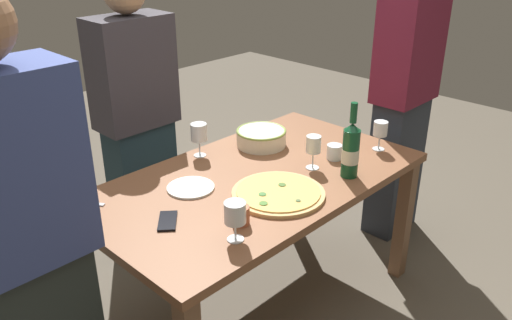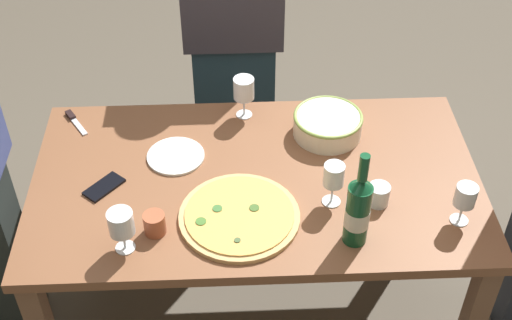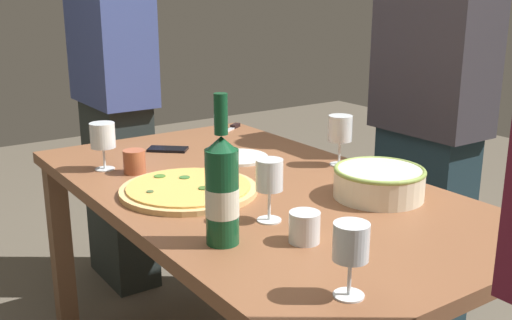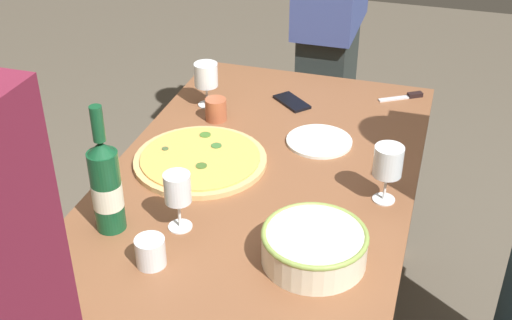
{
  "view_description": "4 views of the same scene",
  "coord_description": "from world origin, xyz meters",
  "px_view_note": "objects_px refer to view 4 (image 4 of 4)",
  "views": [
    {
      "loc": [
        -1.58,
        -1.53,
        1.86
      ],
      "look_at": [
        0.0,
        0.0,
        0.83
      ],
      "focal_mm": 36.92,
      "sensor_mm": 36.0,
      "label": 1
    },
    {
      "loc": [
        -0.08,
        -1.82,
        2.44
      ],
      "look_at": [
        0.0,
        0.0,
        0.83
      ],
      "focal_mm": 48.9,
      "sensor_mm": 36.0,
      "label": 2
    },
    {
      "loc": [
        1.45,
        -1.01,
        1.34
      ],
      "look_at": [
        0.0,
        0.0,
        0.83
      ],
      "focal_mm": 42.77,
      "sensor_mm": 36.0,
      "label": 3
    },
    {
      "loc": [
        1.56,
        0.47,
        1.85
      ],
      "look_at": [
        0.0,
        0.0,
        0.83
      ],
      "focal_mm": 47.27,
      "sensor_mm": 36.0,
      "label": 4
    }
  ],
  "objects_px": {
    "wine_glass_by_bottle": "(206,76)",
    "cell_phone": "(292,102)",
    "pizza": "(200,160)",
    "wine_glass_near_pizza": "(178,190)",
    "wine_glass_far_left": "(388,164)",
    "wine_bottle": "(106,185)",
    "pizza_knife": "(407,96)",
    "person_host": "(330,20)",
    "cup_amber": "(150,252)",
    "wine_glass_far_right": "(55,291)",
    "serving_bowl": "(314,245)",
    "cup_ceramic": "(216,109)",
    "dining_table": "(256,210)",
    "side_plate": "(319,141)"
  },
  "relations": [
    {
      "from": "wine_glass_by_bottle",
      "to": "cell_phone",
      "type": "height_order",
      "value": "wine_glass_by_bottle"
    },
    {
      "from": "pizza",
      "to": "wine_glass_near_pizza",
      "type": "height_order",
      "value": "wine_glass_near_pizza"
    },
    {
      "from": "pizza",
      "to": "wine_glass_far_left",
      "type": "bearing_deg",
      "value": 86.52
    },
    {
      "from": "wine_bottle",
      "to": "pizza_knife",
      "type": "height_order",
      "value": "wine_bottle"
    },
    {
      "from": "pizza_knife",
      "to": "person_host",
      "type": "distance_m",
      "value": 0.55
    },
    {
      "from": "wine_glass_near_pizza",
      "to": "cup_amber",
      "type": "distance_m",
      "value": 0.18
    },
    {
      "from": "wine_glass_by_bottle",
      "to": "wine_glass_far_right",
      "type": "bearing_deg",
      "value": 3.76
    },
    {
      "from": "wine_glass_far_right",
      "to": "wine_glass_near_pizza",
      "type": "bearing_deg",
      "value": 165.54
    },
    {
      "from": "pizza",
      "to": "serving_bowl",
      "type": "relative_size",
      "value": 1.55
    },
    {
      "from": "pizza",
      "to": "serving_bowl",
      "type": "xyz_separation_m",
      "value": [
        0.35,
        0.43,
        0.04
      ]
    },
    {
      "from": "wine_glass_far_left",
      "to": "cup_ceramic",
      "type": "bearing_deg",
      "value": -116.92
    },
    {
      "from": "wine_glass_near_pizza",
      "to": "cup_ceramic",
      "type": "distance_m",
      "value": 0.61
    },
    {
      "from": "dining_table",
      "to": "wine_glass_by_bottle",
      "type": "bearing_deg",
      "value": -144.17
    },
    {
      "from": "pizza",
      "to": "cell_phone",
      "type": "bearing_deg",
      "value": 160.29
    },
    {
      "from": "side_plate",
      "to": "cell_phone",
      "type": "distance_m",
      "value": 0.29
    },
    {
      "from": "wine_glass_near_pizza",
      "to": "cup_amber",
      "type": "xyz_separation_m",
      "value": [
        0.16,
        -0.01,
        -0.08
      ]
    },
    {
      "from": "wine_glass_far_right",
      "to": "wine_glass_by_bottle",
      "type": "bearing_deg",
      "value": -176.24
    },
    {
      "from": "wine_bottle",
      "to": "wine_glass_by_bottle",
      "type": "distance_m",
      "value": 0.74
    },
    {
      "from": "pizza",
      "to": "cell_phone",
      "type": "relative_size",
      "value": 2.83
    },
    {
      "from": "wine_glass_by_bottle",
      "to": "wine_glass_far_right",
      "type": "distance_m",
      "value": 1.1
    },
    {
      "from": "pizza",
      "to": "wine_bottle",
      "type": "relative_size",
      "value": 1.13
    },
    {
      "from": "wine_glass_near_pizza",
      "to": "wine_glass_far_left",
      "type": "height_order",
      "value": "wine_glass_far_left"
    },
    {
      "from": "wine_glass_far_left",
      "to": "pizza_knife",
      "type": "bearing_deg",
      "value": -179.29
    },
    {
      "from": "wine_bottle",
      "to": "wine_glass_far_left",
      "type": "xyz_separation_m",
      "value": [
        -0.34,
        0.67,
        -0.01
      ]
    },
    {
      "from": "cup_ceramic",
      "to": "wine_bottle",
      "type": "bearing_deg",
      "value": -5.44
    },
    {
      "from": "wine_glass_far_right",
      "to": "pizza",
      "type": "bearing_deg",
      "value": 176.65
    },
    {
      "from": "pizza",
      "to": "person_host",
      "type": "height_order",
      "value": "person_host"
    },
    {
      "from": "dining_table",
      "to": "wine_glass_far_left",
      "type": "bearing_deg",
      "value": 94.75
    },
    {
      "from": "dining_table",
      "to": "pizza",
      "type": "height_order",
      "value": "pizza"
    },
    {
      "from": "wine_glass_by_bottle",
      "to": "cup_ceramic",
      "type": "bearing_deg",
      "value": 36.01
    },
    {
      "from": "wine_glass_near_pizza",
      "to": "wine_glass_by_bottle",
      "type": "height_order",
      "value": "wine_glass_near_pizza"
    },
    {
      "from": "pizza",
      "to": "wine_glass_by_bottle",
      "type": "xyz_separation_m",
      "value": [
        -0.37,
        -0.12,
        0.1
      ]
    },
    {
      "from": "dining_table",
      "to": "wine_glass_near_pizza",
      "type": "relative_size",
      "value": 9.63
    },
    {
      "from": "wine_glass_far_left",
      "to": "pizza_knife",
      "type": "relative_size",
      "value": 1.12
    },
    {
      "from": "wine_bottle",
      "to": "cup_ceramic",
      "type": "distance_m",
      "value": 0.66
    },
    {
      "from": "wine_glass_far_right",
      "to": "dining_table",
      "type": "bearing_deg",
      "value": 160.19
    },
    {
      "from": "wine_glass_far_left",
      "to": "side_plate",
      "type": "relative_size",
      "value": 0.81
    },
    {
      "from": "dining_table",
      "to": "pizza",
      "type": "bearing_deg",
      "value": -108.13
    },
    {
      "from": "cup_amber",
      "to": "cup_ceramic",
      "type": "height_order",
      "value": "cup_ceramic"
    },
    {
      "from": "wine_glass_by_bottle",
      "to": "cell_phone",
      "type": "distance_m",
      "value": 0.32
    },
    {
      "from": "cup_ceramic",
      "to": "person_host",
      "type": "height_order",
      "value": "person_host"
    },
    {
      "from": "wine_glass_by_bottle",
      "to": "cell_phone",
      "type": "xyz_separation_m",
      "value": [
        -0.1,
        0.28,
        -0.11
      ]
    },
    {
      "from": "wine_glass_near_pizza",
      "to": "cell_phone",
      "type": "height_order",
      "value": "wine_glass_near_pizza"
    },
    {
      "from": "dining_table",
      "to": "cup_ceramic",
      "type": "xyz_separation_m",
      "value": [
        -0.34,
        -0.25,
        0.13
      ]
    },
    {
      "from": "cup_amber",
      "to": "cup_ceramic",
      "type": "bearing_deg",
      "value": -172.31
    },
    {
      "from": "cup_ceramic",
      "to": "side_plate",
      "type": "bearing_deg",
      "value": 82.19
    },
    {
      "from": "dining_table",
      "to": "pizza",
      "type": "distance_m",
      "value": 0.23
    },
    {
      "from": "serving_bowl",
      "to": "pizza_knife",
      "type": "bearing_deg",
      "value": 172.86
    },
    {
      "from": "wine_glass_by_bottle",
      "to": "dining_table",
      "type": "bearing_deg",
      "value": 35.83
    },
    {
      "from": "serving_bowl",
      "to": "wine_bottle",
      "type": "bearing_deg",
      "value": -87.63
    }
  ]
}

